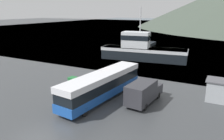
# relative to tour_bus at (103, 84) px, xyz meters

# --- Properties ---
(ground_plane) EXTENTS (400.00, 400.00, 0.00)m
(ground_plane) POSITION_rel_tour_bus_xyz_m (-0.56, -9.31, -1.73)
(ground_plane) COLOR #383A3D
(water_surface) EXTENTS (240.00, 240.00, 0.00)m
(water_surface) POSITION_rel_tour_bus_xyz_m (-0.56, 130.05, -1.73)
(water_surface) COLOR #3D5160
(water_surface) RESTS_ON ground
(tour_bus) EXTENTS (3.68, 12.81, 3.06)m
(tour_bus) POSITION_rel_tour_bus_xyz_m (0.00, 0.00, 0.00)
(tour_bus) COLOR #194799
(tour_bus) RESTS_ON ground
(delivery_van) EXTENTS (2.51, 6.01, 2.44)m
(delivery_van) POSITION_rel_tour_bus_xyz_m (4.51, 1.05, -0.44)
(delivery_van) COLOR #2D2D33
(delivery_van) RESTS_ON ground
(fishing_boat) EXTENTS (17.45, 6.35, 10.45)m
(fishing_boat) POSITION_rel_tour_bus_xyz_m (-3.30, 21.32, 0.31)
(fishing_boat) COLOR black
(fishing_boat) RESTS_ON water_surface
(storage_bin) EXTENTS (1.06, 1.00, 1.19)m
(storage_bin) POSITION_rel_tour_bus_xyz_m (-5.77, 1.96, -1.13)
(storage_bin) COLOR #287F3D
(storage_bin) RESTS_ON ground
(dock_kiosk) EXTENTS (3.47, 2.56, 2.40)m
(dock_kiosk) POSITION_rel_tour_bus_xyz_m (12.03, 5.63, -0.52)
(dock_kiosk) COLOR #93999E
(dock_kiosk) RESTS_ON ground
(small_boat) EXTENTS (2.42, 7.90, 0.85)m
(small_boat) POSITION_rel_tour_bus_xyz_m (-7.81, 38.97, -1.31)
(small_boat) COLOR black
(small_boat) RESTS_ON water_surface
(mooring_bollard) EXTENTS (0.33, 0.33, 0.87)m
(mooring_bollard) POSITION_rel_tour_bus_xyz_m (-4.64, 8.53, -1.26)
(mooring_bollard) COLOR #4C4C51
(mooring_bollard) RESTS_ON ground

